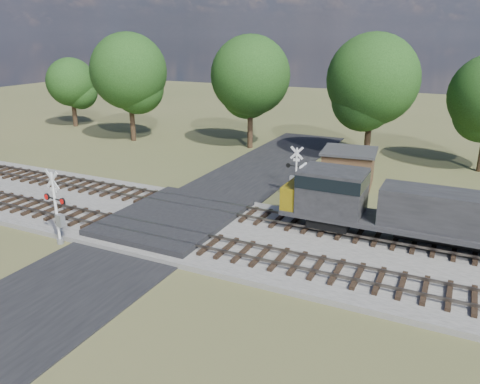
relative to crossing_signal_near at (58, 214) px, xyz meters
The scene contains 10 objects.
ground 6.58m from the crossing_signal_near, 50.10° to the left, with size 160.00×160.00×0.00m, color #4C532C.
ballast_bed 15.13m from the crossing_signal_near, 20.84° to the left, with size 140.00×10.00×0.30m, color gray.
road 6.56m from the crossing_signal_near, 50.10° to the left, with size 7.00×60.00×0.08m, color black.
crossing_panel 6.88m from the crossing_signal_near, 52.84° to the left, with size 7.00×9.00×0.62m, color #262628.
track_near 7.85m from the crossing_signal_near, 21.66° to the left, with size 140.00×2.60×0.33m.
track_far 10.73m from the crossing_signal_near, 47.56° to the left, with size 140.00×2.60×0.33m.
crossing_signal_near is the anchor object (origin of this frame).
crossing_signal_far 16.21m from the crossing_signal_near, 55.61° to the left, with size 1.53×0.34×3.79m.
equipment_shed 21.71m from the crossing_signal_near, 56.76° to the left, with size 4.50×4.50×2.77m.
treeline 27.31m from the crossing_signal_near, 72.24° to the left, with size 79.83×10.79×11.57m.
Camera 1 is at (15.54, -22.18, 11.24)m, focal length 35.00 mm.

